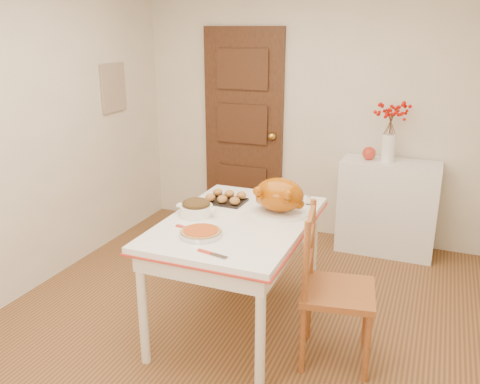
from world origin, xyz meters
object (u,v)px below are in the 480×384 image
at_px(turkey_platter, 279,197).
at_px(pumpkin_pie, 201,232).
at_px(sideboard, 387,207).
at_px(kitchen_table, 237,274).
at_px(chair_oak, 338,288).

bearing_deg(turkey_platter, pumpkin_pie, -105.38).
bearing_deg(pumpkin_pie, sideboard, 65.93).
bearing_deg(kitchen_table, turkey_platter, 42.50).
relative_size(sideboard, chair_oak, 0.87).
bearing_deg(pumpkin_pie, kitchen_table, 73.45).
bearing_deg(chair_oak, sideboard, -12.29).
xyz_separation_m(turkey_platter, pumpkin_pie, (-0.33, -0.55, -0.10)).
height_order(chair_oak, turkey_platter, turkey_platter).
distance_m(sideboard, pumpkin_pie, 2.29).
distance_m(chair_oak, turkey_platter, 0.73).
bearing_deg(chair_oak, pumpkin_pie, 96.58).
xyz_separation_m(kitchen_table, pumpkin_pie, (-0.10, -0.34, 0.44)).
height_order(kitchen_table, turkey_platter, turkey_platter).
bearing_deg(chair_oak, kitchen_table, 72.16).
xyz_separation_m(chair_oak, turkey_platter, (-0.50, 0.32, 0.44)).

